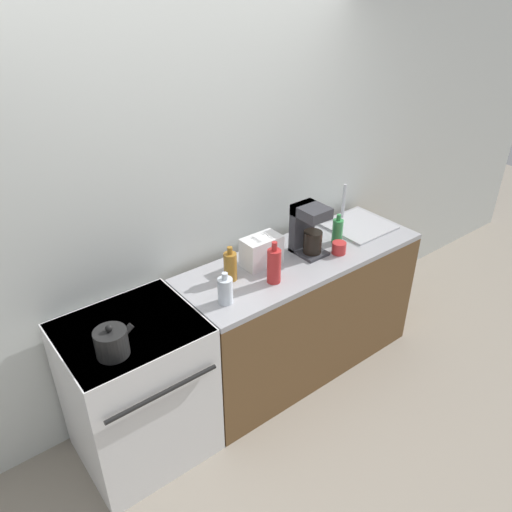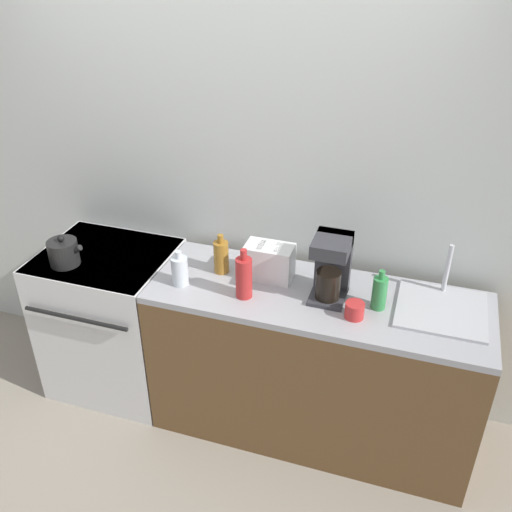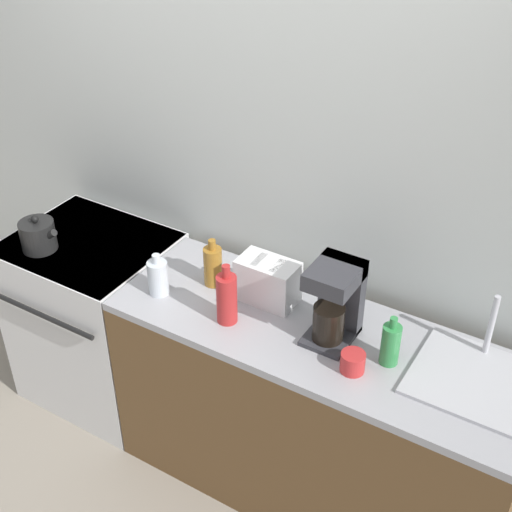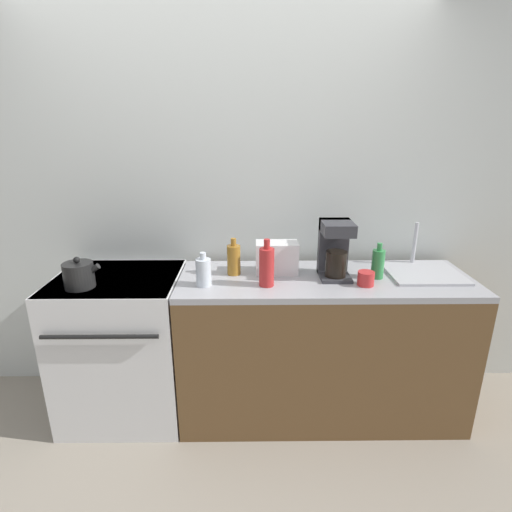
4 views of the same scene
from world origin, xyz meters
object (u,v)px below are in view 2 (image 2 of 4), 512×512
object	(u,v)px
toaster	(269,262)
bottle_clear	(180,270)
kettle	(64,252)
bottle_green	(379,292)
bottle_amber	(221,256)
stove	(114,319)
bottle_red	(244,277)
cup_red	(355,310)
coffee_maker	(331,265)

from	to	relation	value
toaster	bottle_clear	bearing A→B (deg)	-154.45
kettle	bottle_clear	distance (m)	0.69
bottle_clear	bottle_green	size ratio (longest dim) A/B	0.91
bottle_clear	bottle_amber	bearing A→B (deg)	47.65
kettle	toaster	distance (m)	1.14
toaster	bottle_green	world-z (taller)	bottle_green
stove	bottle_amber	distance (m)	0.90
bottle_red	bottle_clear	world-z (taller)	bottle_red
cup_red	stove	bearing A→B (deg)	174.53
stove	kettle	world-z (taller)	kettle
bottle_clear	cup_red	xyz separation A→B (m)	(0.92, -0.01, -0.04)
coffee_maker	bottle_amber	distance (m)	0.61
bottle_amber	cup_red	distance (m)	0.78
stove	bottle_amber	world-z (taller)	bottle_amber
bottle_green	cup_red	xyz separation A→B (m)	(-0.10, -0.11, -0.05)
toaster	cup_red	size ratio (longest dim) A/B	2.70
cup_red	bottle_amber	bearing A→B (deg)	166.21
bottle_red	stove	bearing A→B (deg)	171.33
stove	bottle_clear	distance (m)	0.78
stove	toaster	distance (m)	1.11
cup_red	bottle_clear	bearing A→B (deg)	179.56
kettle	bottle_green	size ratio (longest dim) A/B	0.97
bottle_red	cup_red	size ratio (longest dim) A/B	2.89
coffee_maker	toaster	bearing A→B (deg)	169.86
bottle_amber	kettle	bearing A→B (deg)	-167.07
stove	toaster	world-z (taller)	toaster
stove	bottle_green	xyz separation A→B (m)	(1.56, -0.03, 0.55)
bottle_red	bottle_green	world-z (taller)	bottle_red
kettle	toaster	world-z (taller)	toaster
kettle	toaster	xyz separation A→B (m)	(1.11, 0.22, 0.02)
toaster	bottle_red	bearing A→B (deg)	-108.54
bottle_green	kettle	bearing A→B (deg)	-175.82
coffee_maker	bottle_red	world-z (taller)	coffee_maker
bottle_clear	cup_red	bearing A→B (deg)	-0.44
bottle_red	bottle_clear	distance (m)	0.36
stove	kettle	bearing A→B (deg)	-134.50
bottle_green	bottle_amber	bearing A→B (deg)	175.22
bottle_red	bottle_green	size ratio (longest dim) A/B	1.27
bottle_amber	bottle_clear	bearing A→B (deg)	-132.35
bottle_amber	bottle_green	size ratio (longest dim) A/B	1.05
kettle	bottle_green	xyz separation A→B (m)	(1.70, 0.12, 0.02)
toaster	bottle_amber	bearing A→B (deg)	-174.64
coffee_maker	bottle_amber	world-z (taller)	coffee_maker
toaster	coffee_maker	size ratio (longest dim) A/B	0.75
stove	cup_red	world-z (taller)	cup_red
bottle_red	kettle	bearing A→B (deg)	-179.25
bottle_amber	bottle_green	world-z (taller)	bottle_amber
stove	bottle_clear	xyz separation A→B (m)	(0.54, -0.13, 0.54)
bottle_amber	bottle_clear	world-z (taller)	bottle_amber
kettle	cup_red	xyz separation A→B (m)	(1.61, 0.01, -0.03)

